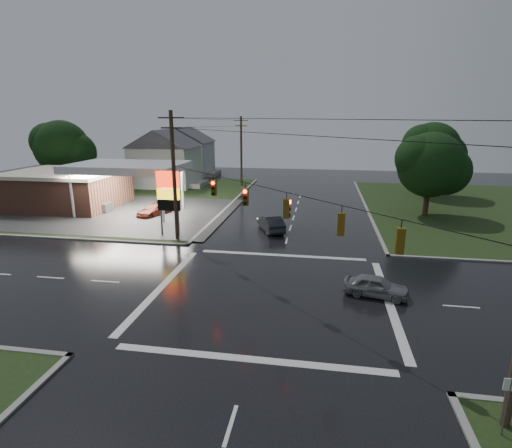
% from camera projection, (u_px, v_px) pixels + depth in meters
% --- Properties ---
extents(ground, '(120.00, 120.00, 0.00)m').
position_uv_depth(ground, '(271.00, 293.00, 24.55)').
color(ground, black).
rests_on(ground, ground).
extents(grass_nw, '(36.00, 36.00, 0.08)m').
position_uv_depth(grass_nw, '(103.00, 197.00, 53.40)').
color(grass_nw, '#1E3015').
rests_on(grass_nw, ground).
extents(gas_station, '(26.20, 18.00, 5.60)m').
position_uv_depth(gas_station, '(75.00, 187.00, 46.69)').
color(gas_station, '#2D2D2D').
rests_on(gas_station, ground).
extents(pylon_sign, '(2.00, 0.35, 6.00)m').
position_uv_depth(pylon_sign, '(168.00, 193.00, 35.15)').
color(pylon_sign, '#59595E').
rests_on(pylon_sign, ground).
extents(utility_pole_nw, '(2.20, 0.32, 11.00)m').
position_uv_depth(utility_pole_nw, '(174.00, 175.00, 33.59)').
color(utility_pole_nw, '#382619').
rests_on(utility_pole_nw, ground).
extents(utility_pole_n, '(2.20, 0.32, 10.50)m').
position_uv_depth(utility_pole_n, '(241.00, 150.00, 60.79)').
color(utility_pole_n, '#382619').
rests_on(utility_pole_n, ground).
extents(traffic_signals, '(26.87, 26.87, 1.47)m').
position_uv_depth(traffic_signals, '(272.00, 189.00, 22.83)').
color(traffic_signals, black).
rests_on(traffic_signals, ground).
extents(house_near, '(11.05, 8.48, 8.60)m').
position_uv_depth(house_near, '(165.00, 157.00, 60.97)').
color(house_near, silver).
rests_on(house_near, ground).
extents(house_far, '(11.05, 8.48, 8.60)m').
position_uv_depth(house_far, '(185.00, 151.00, 72.56)').
color(house_far, silver).
rests_on(house_far, ground).
extents(tree_nw_behind, '(8.93, 7.60, 10.00)m').
position_uv_depth(tree_nw_behind, '(63.00, 148.00, 56.83)').
color(tree_nw_behind, black).
rests_on(tree_nw_behind, ground).
extents(tree_ne_near, '(7.99, 6.80, 8.98)m').
position_uv_depth(tree_ne_near, '(432.00, 165.00, 41.79)').
color(tree_ne_near, black).
rests_on(tree_ne_near, ground).
extents(tree_ne_far, '(8.46, 7.20, 9.80)m').
position_uv_depth(tree_ne_far, '(433.00, 150.00, 52.58)').
color(tree_ne_far, black).
rests_on(tree_ne_far, ground).
extents(car_north, '(3.26, 4.85, 1.51)m').
position_uv_depth(car_north, '(271.00, 223.00, 37.65)').
color(car_north, '#202328').
rests_on(car_north, ground).
extents(car_crossing, '(4.01, 2.26, 1.29)m').
position_uv_depth(car_crossing, '(376.00, 286.00, 24.00)').
color(car_crossing, slate).
rests_on(car_crossing, ground).
extents(car_pump, '(3.43, 4.86, 1.31)m').
position_uv_depth(car_pump, '(155.00, 210.00, 43.53)').
color(car_pump, '#5C1F15').
rests_on(car_pump, ground).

